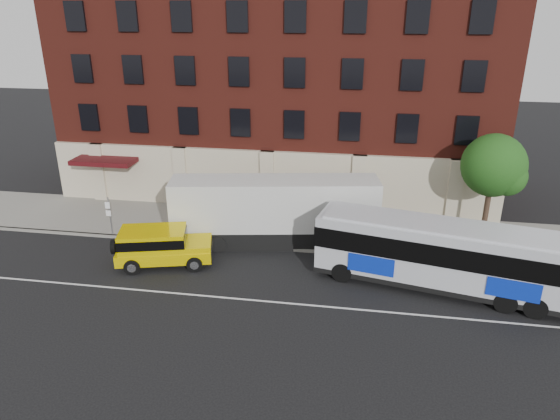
% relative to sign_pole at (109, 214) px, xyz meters
% --- Properties ---
extents(ground, '(120.00, 120.00, 0.00)m').
position_rel_sign_pole_xyz_m(ground, '(8.50, -6.15, -1.45)').
color(ground, black).
rests_on(ground, ground).
extents(sidewalk, '(60.00, 6.00, 0.15)m').
position_rel_sign_pole_xyz_m(sidewalk, '(8.50, 2.85, -1.38)').
color(sidewalk, gray).
rests_on(sidewalk, ground).
extents(kerb, '(60.00, 0.25, 0.15)m').
position_rel_sign_pole_xyz_m(kerb, '(8.50, -0.15, -1.38)').
color(kerb, gray).
rests_on(kerb, ground).
extents(lane_line, '(60.00, 0.12, 0.01)m').
position_rel_sign_pole_xyz_m(lane_line, '(8.50, -5.65, -1.45)').
color(lane_line, silver).
rests_on(lane_line, ground).
extents(building, '(30.00, 12.10, 15.00)m').
position_rel_sign_pole_xyz_m(building, '(8.49, 10.77, 6.13)').
color(building, '#5E1E16').
rests_on(building, sidewalk).
extents(sign_pole, '(0.30, 0.20, 2.50)m').
position_rel_sign_pole_xyz_m(sign_pole, '(0.00, 0.00, 0.00)').
color(sign_pole, gray).
rests_on(sign_pole, ground).
extents(street_tree, '(3.60, 3.60, 6.20)m').
position_rel_sign_pole_xyz_m(street_tree, '(22.04, 3.34, 2.96)').
color(street_tree, '#34241A').
rests_on(street_tree, sidewalk).
extents(city_bus, '(12.66, 5.20, 3.39)m').
position_rel_sign_pole_xyz_m(city_bus, '(18.82, -3.04, 0.42)').
color(city_bus, silver).
rests_on(city_bus, ground).
extents(yellow_suv, '(5.40, 3.26, 2.01)m').
position_rel_sign_pole_xyz_m(yellow_suv, '(4.26, -2.87, -0.30)').
color(yellow_suv, '#D6BB00').
rests_on(yellow_suv, ground).
extents(shipping_container, '(11.96, 4.38, 3.91)m').
position_rel_sign_pole_xyz_m(shipping_container, '(9.86, 0.70, 0.48)').
color(shipping_container, black).
rests_on(shipping_container, ground).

